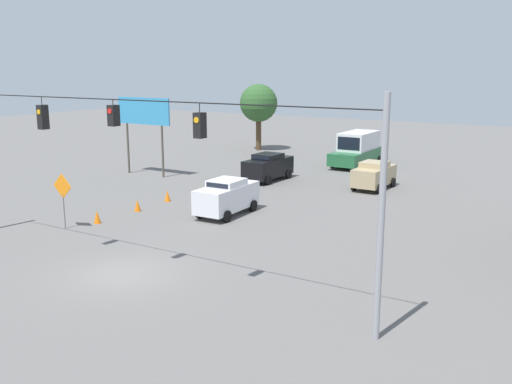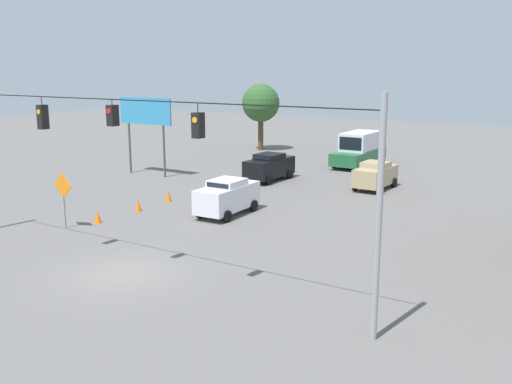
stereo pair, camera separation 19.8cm
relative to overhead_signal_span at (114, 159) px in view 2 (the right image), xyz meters
The scene contains 12 objects.
ground_plane 4.61m from the overhead_signal_span, 130.74° to the right, with size 140.00×140.00×0.00m, color #605E5B.
overhead_signal_span is the anchor object (origin of this frame).
sedan_tan_oncoming_deep 21.34m from the overhead_signal_span, 97.89° to the right, with size 2.07×3.97×1.85m.
box_truck_green_withflow_deep 29.39m from the overhead_signal_span, 86.90° to the right, with size 2.64×6.70×2.78m.
sedan_white_withflow_mid 10.74m from the overhead_signal_span, 80.36° to the right, with size 2.05×4.30×1.99m.
sedan_black_withflow_far 20.53m from the overhead_signal_span, 76.59° to the right, with size 2.13×4.41×1.96m.
traffic_cone_nearest 9.20m from the overhead_signal_span, 37.13° to the right, with size 0.37×0.37×0.68m, color orange.
traffic_cone_second 11.10m from the overhead_signal_span, 50.82° to the right, with size 0.37×0.37×0.68m, color orange.
traffic_cone_third 13.29m from the overhead_signal_span, 58.40° to the right, with size 0.37×0.37×0.68m, color orange.
roadside_billboard 21.59m from the overhead_signal_span, 50.56° to the right, with size 4.94×0.16×5.84m.
work_zone_sign 8.32m from the overhead_signal_span, 25.17° to the right, with size 1.27×0.06×2.84m.
tree_horizon_left 35.28m from the overhead_signal_span, 67.80° to the right, with size 3.67×3.67×6.46m.
Camera 2 is at (-15.81, 15.42, 8.03)m, focal length 40.00 mm.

